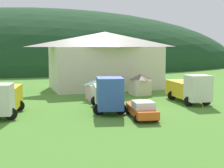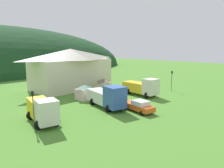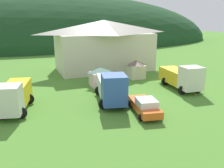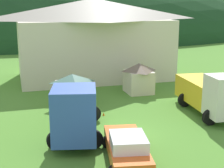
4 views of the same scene
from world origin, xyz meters
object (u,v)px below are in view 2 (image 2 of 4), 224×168
at_px(service_pickup_orange, 138,106).
at_px(heavy_rig_striped, 142,87).
at_px(flatbed_truck_yellow, 43,109).
at_px(traffic_cone_mid_row, 155,98).
at_px(traffic_light_east, 172,79).
at_px(traffic_cone_near_pickup, 105,101).
at_px(traffic_light_west, 33,106).
at_px(box_truck_blue, 108,97).
at_px(depot_building, 71,68).
at_px(play_shed_cream, 103,85).
at_px(play_shed_pink, 85,92).

bearing_deg(service_pickup_orange, heavy_rig_striped, 133.67).
relative_size(flatbed_truck_yellow, traffic_cone_mid_row, 13.55).
bearing_deg(flatbed_truck_yellow, traffic_light_east, 100.29).
height_order(traffic_light_east, traffic_cone_near_pickup, traffic_light_east).
bearing_deg(traffic_light_west, traffic_cone_near_pickup, 12.86).
height_order(service_pickup_orange, traffic_cone_near_pickup, service_pickup_orange).
xyz_separation_m(box_truck_blue, traffic_cone_near_pickup, (2.67, 3.41, -1.77)).
distance_m(depot_building, flatbed_truck_yellow, 21.88).
bearing_deg(play_shed_cream, traffic_light_west, -155.26).
xyz_separation_m(box_truck_blue, traffic_cone_mid_row, (10.34, -1.49, -1.77)).
relative_size(depot_building, traffic_cone_near_pickup, 35.70).
height_order(depot_building, play_shed_cream, depot_building).
xyz_separation_m(heavy_rig_striped, traffic_cone_near_pickup, (-7.74, 2.06, -1.67)).
bearing_deg(traffic_cone_mid_row, box_truck_blue, 171.82).
height_order(heavy_rig_striped, traffic_cone_near_pickup, heavy_rig_striped).
xyz_separation_m(depot_building, play_shed_pink, (-4.13, -9.77, -3.12)).
relative_size(depot_building, traffic_light_east, 4.10).
relative_size(play_shed_cream, flatbed_truck_yellow, 0.39).
bearing_deg(heavy_rig_striped, box_truck_blue, -77.69).
relative_size(heavy_rig_striped, traffic_cone_near_pickup, 15.28).
bearing_deg(depot_building, heavy_rig_striped, -70.60).
bearing_deg(flatbed_truck_yellow, traffic_cone_mid_row, 96.54).
height_order(heavy_rig_striped, traffic_light_west, traffic_light_west).
relative_size(service_pickup_orange, traffic_light_west, 1.30).
bearing_deg(traffic_light_west, depot_building, 44.56).
relative_size(flatbed_truck_yellow, traffic_cone_near_pickup, 14.65).
bearing_deg(traffic_cone_mid_row, traffic_cone_near_pickup, 147.45).
relative_size(box_truck_blue, service_pickup_orange, 1.46).
bearing_deg(flatbed_truck_yellow, traffic_cone_near_pickup, 114.39).
distance_m(play_shed_cream, service_pickup_orange, 14.37).
bearing_deg(play_shed_cream, heavy_rig_striped, -69.01).
distance_m(play_shed_pink, traffic_cone_mid_row, 12.55).
distance_m(service_pickup_orange, traffic_cone_near_pickup, 7.78).
height_order(play_shed_pink, service_pickup_orange, play_shed_pink).
height_order(depot_building, traffic_light_east, depot_building).
bearing_deg(play_shed_pink, traffic_cone_mid_row, -41.20).
distance_m(depot_building, traffic_light_west, 23.35).
relative_size(depot_building, service_pickup_orange, 3.09).
bearing_deg(heavy_rig_striped, flatbed_truck_yellow, -83.84).
distance_m(play_shed_cream, traffic_cone_mid_row, 10.89).
height_order(play_shed_cream, traffic_light_east, traffic_light_east).
distance_m(depot_building, heavy_rig_striped, 16.30).
bearing_deg(traffic_cone_mid_row, traffic_light_east, 7.22).
relative_size(depot_building, play_shed_pink, 6.41).
relative_size(play_shed_cream, traffic_light_west, 0.65).
height_order(flatbed_truck_yellow, traffic_light_west, traffic_light_west).
bearing_deg(play_shed_cream, traffic_light_east, -42.37).
distance_m(box_truck_blue, service_pickup_orange, 4.78).
bearing_deg(service_pickup_orange, depot_building, -178.54).
bearing_deg(traffic_cone_mid_row, flatbed_truck_yellow, 173.30).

